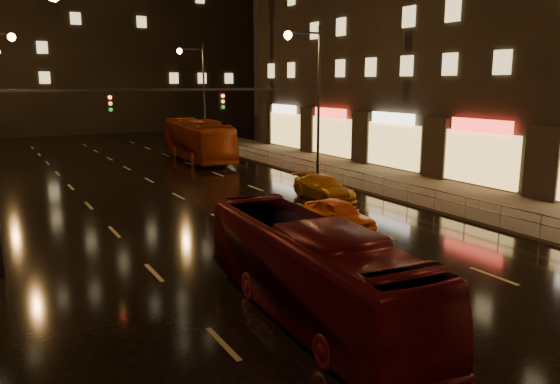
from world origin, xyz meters
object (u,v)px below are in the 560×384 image
object	(u,v)px
taxi_near	(339,214)
taxi_far	(324,188)
bus_curb	(198,140)
bus_red	(311,270)

from	to	relation	value
taxi_near	taxi_far	xyz separation A→B (m)	(2.97, 5.63, -0.01)
bus_curb	taxi_near	world-z (taller)	bus_curb
bus_curb	taxi_near	size ratio (longest dim) A/B	3.11
bus_curb	taxi_far	size ratio (longest dim) A/B	2.70
taxi_near	bus_red	bearing A→B (deg)	-132.81
bus_red	taxi_far	world-z (taller)	bus_red
taxi_near	taxi_far	size ratio (longest dim) A/B	0.87
bus_red	bus_curb	world-z (taller)	bus_curb
bus_curb	taxi_far	xyz separation A→B (m)	(0.51, -18.34, -1.04)
bus_red	taxi_near	size ratio (longest dim) A/B	2.54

